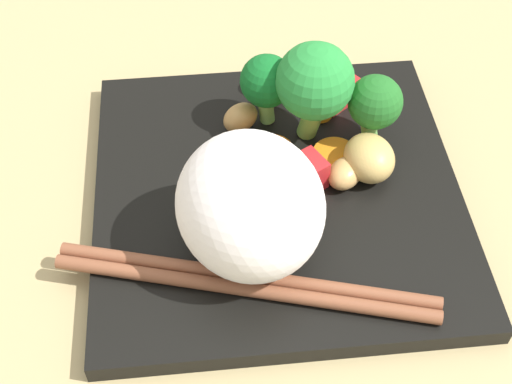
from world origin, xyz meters
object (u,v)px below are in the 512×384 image
object	(u,v)px
broccoli_floret_2	(315,83)
chopstick_pair	(245,282)
rice_mound	(250,206)
carrot_slice_1	(335,155)
square_plate	(277,194)

from	to	relation	value
broccoli_floret_2	chopstick_pair	size ratio (longest dim) A/B	0.34
rice_mound	carrot_slice_1	distance (cm)	10.49
rice_mound	chopstick_pair	size ratio (longest dim) A/B	0.42
carrot_slice_1	broccoli_floret_2	bearing A→B (deg)	-152.30
carrot_slice_1	square_plate	bearing A→B (deg)	-62.32
broccoli_floret_2	chopstick_pair	distance (cm)	14.41
square_plate	broccoli_floret_2	size ratio (longest dim) A/B	3.13
rice_mound	carrot_slice_1	xyz separation A→B (cm)	(-7.07, 6.67, -3.96)
broccoli_floret_2	chopstick_pair	bearing A→B (deg)	-25.89
broccoli_floret_2	carrot_slice_1	xyz separation A→B (cm)	(2.47, 1.30, -4.64)
square_plate	chopstick_pair	bearing A→B (deg)	-21.28
rice_mound	chopstick_pair	distance (cm)	4.75
rice_mound	chopstick_pair	bearing A→B (deg)	-12.46
broccoli_floret_2	carrot_slice_1	distance (cm)	5.41
carrot_slice_1	chopstick_pair	xyz separation A→B (cm)	(9.85, -7.28, 0.17)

